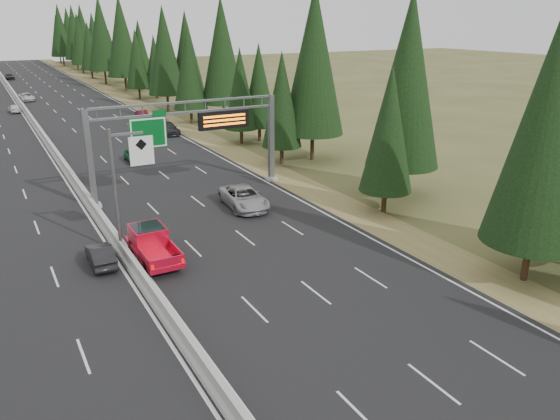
% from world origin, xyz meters
% --- Properties ---
extents(road, '(32.00, 260.00, 0.08)m').
position_xyz_m(road, '(0.00, 80.00, 0.04)').
color(road, black).
rests_on(road, ground).
extents(shoulder_right, '(3.60, 260.00, 0.06)m').
position_xyz_m(shoulder_right, '(17.80, 80.00, 0.03)').
color(shoulder_right, olive).
rests_on(shoulder_right, ground).
extents(median_barrier, '(0.70, 260.00, 0.85)m').
position_xyz_m(median_barrier, '(0.00, 80.00, 0.41)').
color(median_barrier, gray).
rests_on(median_barrier, road).
extents(sign_gantry, '(16.75, 0.98, 7.80)m').
position_xyz_m(sign_gantry, '(8.92, 34.88, 5.27)').
color(sign_gantry, slate).
rests_on(sign_gantry, road).
extents(hov_sign_pole, '(2.80, 0.50, 8.00)m').
position_xyz_m(hov_sign_pole, '(0.58, 24.97, 4.72)').
color(hov_sign_pole, slate).
rests_on(hov_sign_pole, road).
extents(tree_row_right, '(12.01, 242.72, 18.88)m').
position_xyz_m(tree_row_right, '(22.08, 82.39, 9.33)').
color(tree_row_right, black).
rests_on(tree_row_right, ground).
extents(silver_minivan, '(3.15, 6.01, 1.62)m').
position_xyz_m(silver_minivan, '(10.67, 29.27, 0.89)').
color(silver_minivan, '#9E9DA2').
rests_on(silver_minivan, road).
extents(red_pickup, '(2.11, 5.89, 1.92)m').
position_xyz_m(red_pickup, '(1.50, 23.44, 1.14)').
color(red_pickup, black).
rests_on(red_pickup, road).
extents(car_ahead_green, '(1.71, 3.91, 1.31)m').
position_xyz_m(car_ahead_green, '(6.86, 48.04, 0.74)').
color(car_ahead_green, '#14592E').
rests_on(car_ahead_green, road).
extents(car_ahead_dkred, '(1.55, 4.12, 1.34)m').
position_xyz_m(car_ahead_dkred, '(14.46, 71.83, 0.75)').
color(car_ahead_dkred, '#4E0B1A').
rests_on(car_ahead_dkred, road).
extents(car_ahead_dkgrey, '(2.09, 5.10, 1.48)m').
position_xyz_m(car_ahead_dkgrey, '(14.50, 60.11, 0.82)').
color(car_ahead_dkgrey, black).
rests_on(car_ahead_dkgrey, road).
extents(car_ahead_white, '(2.69, 5.11, 1.37)m').
position_xyz_m(car_ahead_white, '(1.50, 101.23, 0.77)').
color(car_ahead_white, silver).
rests_on(car_ahead_white, road).
extents(car_ahead_far, '(1.97, 4.49, 1.50)m').
position_xyz_m(car_ahead_far, '(1.50, 142.28, 0.83)').
color(car_ahead_far, black).
rests_on(car_ahead_far, road).
extents(car_onc_near, '(1.43, 3.87, 1.27)m').
position_xyz_m(car_onc_near, '(-1.50, 23.81, 0.71)').
color(car_onc_near, black).
rests_on(car_onc_near, road).
extents(car_onc_white, '(1.78, 3.94, 1.31)m').
position_xyz_m(car_onc_white, '(-1.50, 88.11, 0.74)').
color(car_onc_white, silver).
rests_on(car_onc_white, road).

